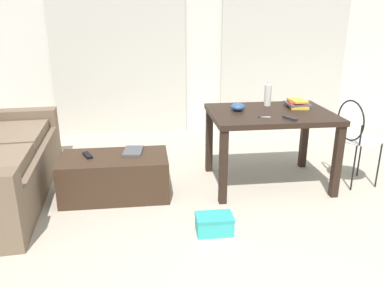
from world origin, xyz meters
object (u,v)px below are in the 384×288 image
at_px(tv_remote_primary, 88,155).
at_px(shoebox, 214,224).
at_px(magazine, 133,151).
at_px(craft_table, 270,122).
at_px(bottle_near, 268,95).
at_px(coffee_table, 115,176).
at_px(tv_remote_on_table, 290,118).
at_px(book_stack, 297,104).
at_px(scissors, 262,117).
at_px(bowl, 238,107).
at_px(wire_chair, 355,133).

relative_size(tv_remote_primary, shoebox, 0.57).
xyz_separation_m(magazine, shoebox, (0.64, -0.87, -0.33)).
xyz_separation_m(craft_table, magazine, (-1.34, -0.01, -0.24)).
relative_size(bottle_near, shoebox, 0.87).
bearing_deg(coffee_table, tv_remote_on_table, -6.80).
relative_size(coffee_table, craft_table, 0.84).
bearing_deg(book_stack, scissors, -143.47).
bearing_deg(craft_table, bowl, 166.34).
bearing_deg(tv_remote_primary, book_stack, -17.49).
height_order(bottle_near, shoebox, bottle_near).
xyz_separation_m(book_stack, tv_remote_primary, (-2.09, -0.23, -0.38)).
relative_size(bottle_near, tv_remote_on_table, 1.68).
bearing_deg(wire_chair, tv_remote_primary, 178.74).
bearing_deg(shoebox, wire_chair, 25.99).
height_order(tv_remote_on_table, scissors, tv_remote_on_table).
bearing_deg(bowl, shoebox, -112.39).
distance_m(coffee_table, tv_remote_primary, 0.32).
height_order(book_stack, magazine, book_stack).
bearing_deg(tv_remote_primary, tv_remote_on_table, -30.67).
height_order(tv_remote_primary, magazine, same).
bearing_deg(shoebox, scissors, 50.72).
bearing_deg(tv_remote_primary, wire_chair, -24.97).
relative_size(coffee_table, shoebox, 3.38).
height_order(tv_remote_on_table, magazine, tv_remote_on_table).
bearing_deg(wire_chair, craft_table, 171.14).
bearing_deg(bowl, magazine, -175.52).
distance_m(coffee_table, craft_table, 1.59).
bearing_deg(magazine, shoebox, -46.78).
bearing_deg(coffee_table, book_stack, 8.08).
bearing_deg(magazine, craft_table, 7.26).
distance_m(wire_chair, scissors, 1.00).
height_order(bottle_near, scissors, bottle_near).
bearing_deg(tv_remote_primary, shoebox, -61.00).
bearing_deg(craft_table, bottle_near, 80.35).
bearing_deg(wire_chair, scissors, -176.13).
bearing_deg(bowl, bottle_near, 26.87).
relative_size(coffee_table, bottle_near, 3.89).
height_order(coffee_table, bowl, bowl).
relative_size(tv_remote_on_table, scissors, 1.22).
distance_m(craft_table, scissors, 0.27).
height_order(wire_chair, shoebox, wire_chair).
xyz_separation_m(craft_table, shoebox, (-0.70, -0.88, -0.57)).
height_order(book_stack, tv_remote_on_table, book_stack).
distance_m(tv_remote_on_table, scissors, 0.25).
relative_size(bottle_near, magazine, 0.96).
bearing_deg(shoebox, craft_table, 51.26).
distance_m(tv_remote_primary, shoebox, 1.37).
distance_m(book_stack, tv_remote_primary, 2.14).
xyz_separation_m(coffee_table, tv_remote_primary, (-0.24, 0.03, 0.21)).
bearing_deg(shoebox, coffee_table, 136.57).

